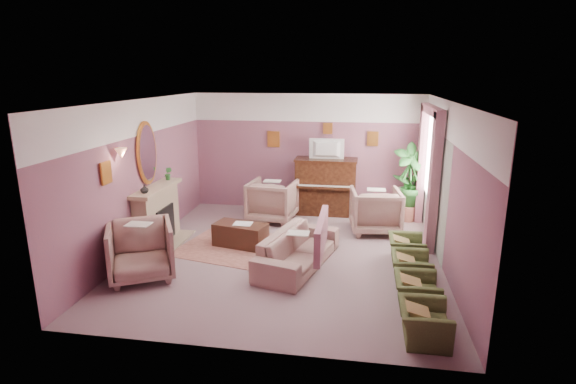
# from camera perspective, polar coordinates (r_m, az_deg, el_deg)

# --- Properties ---
(floor) EXTENTS (5.50, 6.00, 0.01)m
(floor) POSITION_cam_1_polar(r_m,az_deg,el_deg) (8.38, -0.20, -7.99)
(floor) COLOR gray
(floor) RESTS_ON ground
(ceiling) EXTENTS (5.50, 6.00, 0.01)m
(ceiling) POSITION_cam_1_polar(r_m,az_deg,el_deg) (7.74, -0.22, 11.49)
(ceiling) COLOR white
(ceiling) RESTS_ON wall_back
(wall_back) EXTENTS (5.50, 0.02, 2.80)m
(wall_back) POSITION_cam_1_polar(r_m,az_deg,el_deg) (10.86, 2.38, 4.99)
(wall_back) COLOR #714B69
(wall_back) RESTS_ON floor
(wall_front) EXTENTS (5.50, 0.02, 2.80)m
(wall_front) POSITION_cam_1_polar(r_m,az_deg,el_deg) (5.14, -5.71, -6.34)
(wall_front) COLOR #714B69
(wall_front) RESTS_ON floor
(wall_left) EXTENTS (0.02, 6.00, 2.80)m
(wall_left) POSITION_cam_1_polar(r_m,az_deg,el_deg) (8.81, -18.16, 1.95)
(wall_left) COLOR #714B69
(wall_left) RESTS_ON floor
(wall_right) EXTENTS (0.02, 6.00, 2.80)m
(wall_right) POSITION_cam_1_polar(r_m,az_deg,el_deg) (7.98, 19.66, 0.55)
(wall_right) COLOR #714B69
(wall_right) RESTS_ON floor
(picture_rail_band) EXTENTS (5.50, 0.01, 0.65)m
(picture_rail_band) POSITION_cam_1_polar(r_m,az_deg,el_deg) (10.72, 2.44, 10.65)
(picture_rail_band) COLOR white
(picture_rail_band) RESTS_ON wall_back
(stripe_panel) EXTENTS (0.01, 3.00, 2.15)m
(stripe_panel) POSITION_cam_1_polar(r_m,az_deg,el_deg) (9.30, 18.03, 0.56)
(stripe_panel) COLOR #ABB4A6
(stripe_panel) RESTS_ON wall_right
(fireplace_surround) EXTENTS (0.30, 1.40, 1.10)m
(fireplace_surround) POSITION_cam_1_polar(r_m,az_deg,el_deg) (9.13, -16.27, -3.00)
(fireplace_surround) COLOR tan
(fireplace_surround) RESTS_ON floor
(fireplace_inset) EXTENTS (0.18, 0.72, 0.68)m
(fireplace_inset) POSITION_cam_1_polar(r_m,az_deg,el_deg) (9.13, -15.64, -3.93)
(fireplace_inset) COLOR black
(fireplace_inset) RESTS_ON floor
(fire_ember) EXTENTS (0.06, 0.54, 0.10)m
(fire_ember) POSITION_cam_1_polar(r_m,az_deg,el_deg) (9.17, -15.33, -5.02)
(fire_ember) COLOR orange
(fire_ember) RESTS_ON floor
(mantel_shelf) EXTENTS (0.40, 1.55, 0.07)m
(mantel_shelf) POSITION_cam_1_polar(r_m,az_deg,el_deg) (8.96, -16.36, 0.46)
(mantel_shelf) COLOR tan
(mantel_shelf) RESTS_ON fireplace_surround
(hearth) EXTENTS (0.55, 1.50, 0.02)m
(hearth) POSITION_cam_1_polar(r_m,az_deg,el_deg) (9.22, -14.90, -6.26)
(hearth) COLOR tan
(hearth) RESTS_ON floor
(mirror_frame) EXTENTS (0.04, 0.72, 1.20)m
(mirror_frame) POSITION_cam_1_polar(r_m,az_deg,el_deg) (8.89, -17.49, 4.75)
(mirror_frame) COLOR orange
(mirror_frame) RESTS_ON wall_left
(mirror_glass) EXTENTS (0.01, 0.60, 1.06)m
(mirror_glass) POSITION_cam_1_polar(r_m,az_deg,el_deg) (8.88, -17.35, 4.75)
(mirror_glass) COLOR silver
(mirror_glass) RESTS_ON wall_left
(sconce_shade) EXTENTS (0.20, 0.20, 0.16)m
(sconce_shade) POSITION_cam_1_polar(r_m,az_deg,el_deg) (7.91, -20.43, 4.66)
(sconce_shade) COLOR #EA9465
(sconce_shade) RESTS_ON wall_left
(piano) EXTENTS (1.40, 0.60, 1.30)m
(piano) POSITION_cam_1_polar(r_m,az_deg,el_deg) (10.65, 4.80, 0.64)
(piano) COLOR #361A0E
(piano) RESTS_ON floor
(piano_keyshelf) EXTENTS (1.30, 0.12, 0.06)m
(piano_keyshelf) POSITION_cam_1_polar(r_m,az_deg,el_deg) (10.30, 4.66, 0.54)
(piano_keyshelf) COLOR #361A0E
(piano_keyshelf) RESTS_ON piano
(piano_keys) EXTENTS (1.20, 0.08, 0.02)m
(piano_keys) POSITION_cam_1_polar(r_m,az_deg,el_deg) (10.29, 4.66, 0.76)
(piano_keys) COLOR beige
(piano_keys) RESTS_ON piano
(piano_top) EXTENTS (1.45, 0.65, 0.04)m
(piano_top) POSITION_cam_1_polar(r_m,az_deg,el_deg) (10.51, 4.88, 4.13)
(piano_top) COLOR #361A0E
(piano_top) RESTS_ON piano
(television) EXTENTS (0.80, 0.12, 0.48)m
(television) POSITION_cam_1_polar(r_m,az_deg,el_deg) (10.41, 4.89, 5.64)
(television) COLOR black
(television) RESTS_ON piano
(print_back_left) EXTENTS (0.30, 0.03, 0.38)m
(print_back_left) POSITION_cam_1_polar(r_m,az_deg,el_deg) (10.89, -1.84, 6.73)
(print_back_left) COLOR orange
(print_back_left) RESTS_ON wall_back
(print_back_right) EXTENTS (0.26, 0.03, 0.34)m
(print_back_right) POSITION_cam_1_polar(r_m,az_deg,el_deg) (10.69, 10.71, 6.65)
(print_back_right) COLOR orange
(print_back_right) RESTS_ON wall_back
(print_back_mid) EXTENTS (0.22, 0.03, 0.26)m
(print_back_mid) POSITION_cam_1_polar(r_m,az_deg,el_deg) (10.68, 5.08, 8.04)
(print_back_mid) COLOR orange
(print_back_mid) RESTS_ON wall_back
(print_left_wall) EXTENTS (0.03, 0.28, 0.36)m
(print_left_wall) POSITION_cam_1_polar(r_m,az_deg,el_deg) (7.70, -22.10, 2.28)
(print_left_wall) COLOR orange
(print_left_wall) RESTS_ON wall_left
(window_blind) EXTENTS (0.03, 1.40, 1.80)m
(window_blind) POSITION_cam_1_polar(r_m,az_deg,el_deg) (9.41, 17.90, 4.63)
(window_blind) COLOR beige
(window_blind) RESTS_ON wall_right
(curtain_left) EXTENTS (0.16, 0.34, 2.60)m
(curtain_left) POSITION_cam_1_polar(r_m,az_deg,el_deg) (8.59, 18.03, 0.96)
(curtain_left) COLOR #9C5E6E
(curtain_left) RESTS_ON floor
(curtain_right) EXTENTS (0.16, 0.34, 2.60)m
(curtain_right) POSITION_cam_1_polar(r_m,az_deg,el_deg) (10.37, 16.57, 3.36)
(curtain_right) COLOR #9C5E6E
(curtain_right) RESTS_ON floor
(pelmet) EXTENTS (0.16, 2.20, 0.16)m
(pelmet) POSITION_cam_1_polar(r_m,az_deg,el_deg) (9.30, 17.82, 9.87)
(pelmet) COLOR #9C5E6E
(pelmet) RESTS_ON wall_right
(mantel_plant) EXTENTS (0.16, 0.16, 0.28)m
(mantel_plant) POSITION_cam_1_polar(r_m,az_deg,el_deg) (9.41, -14.96, 2.28)
(mantel_plant) COLOR #2C782D
(mantel_plant) RESTS_ON mantel_shelf
(mantel_vase) EXTENTS (0.16, 0.16, 0.16)m
(mantel_vase) POSITION_cam_1_polar(r_m,az_deg,el_deg) (8.50, -17.77, 0.35)
(mantel_vase) COLOR white
(mantel_vase) RESTS_ON mantel_shelf
(area_rug) EXTENTS (2.83, 2.29, 0.01)m
(area_rug) POSITION_cam_1_polar(r_m,az_deg,el_deg) (8.71, -5.16, -7.10)
(area_rug) COLOR #A26256
(area_rug) RESTS_ON floor
(coffee_table) EXTENTS (1.09, 0.71, 0.45)m
(coffee_table) POSITION_cam_1_polar(r_m,az_deg,el_deg) (8.78, -6.04, -5.42)
(coffee_table) COLOR #3B2015
(coffee_table) RESTS_ON floor
(table_paper) EXTENTS (0.35, 0.28, 0.01)m
(table_paper) POSITION_cam_1_polar(r_m,az_deg,el_deg) (8.69, -5.76, -4.02)
(table_paper) COLOR silver
(table_paper) RESTS_ON coffee_table
(sofa) EXTENTS (0.70, 2.09, 0.84)m
(sofa) POSITION_cam_1_polar(r_m,az_deg,el_deg) (7.79, 1.29, -6.46)
(sofa) COLOR #A47F73
(sofa) RESTS_ON floor
(sofa_throw) EXTENTS (0.11, 1.58, 0.58)m
(sofa_throw) POSITION_cam_1_polar(r_m,az_deg,el_deg) (7.69, 4.26, -5.37)
(sofa_throw) COLOR #9C5E6E
(sofa_throw) RESTS_ON sofa
(floral_armchair_left) EXTENTS (0.99, 0.99, 1.03)m
(floral_armchair_left) POSITION_cam_1_polar(r_m,az_deg,el_deg) (10.15, -1.98, -0.81)
(floral_armchair_left) COLOR #A47F73
(floral_armchair_left) RESTS_ON floor
(floral_armchair_right) EXTENTS (0.99, 0.99, 1.03)m
(floral_armchair_right) POSITION_cam_1_polar(r_m,az_deg,el_deg) (9.58, 11.04, -2.04)
(floral_armchair_right) COLOR #A47F73
(floral_armchair_right) RESTS_ON floor
(floral_armchair_front) EXTENTS (0.99, 0.99, 1.03)m
(floral_armchair_front) POSITION_cam_1_polar(r_m,az_deg,el_deg) (7.69, -18.22, -6.76)
(floral_armchair_front) COLOR #A47F73
(floral_armchair_front) RESTS_ON floor
(olive_chair_a) EXTENTS (0.50, 0.71, 0.62)m
(olive_chair_a) POSITION_cam_1_polar(r_m,az_deg,el_deg) (6.05, 16.94, -14.97)
(olive_chair_a) COLOR #4C5B2D
(olive_chair_a) RESTS_ON floor
(olive_chair_b) EXTENTS (0.50, 0.71, 0.62)m
(olive_chair_b) POSITION_cam_1_polar(r_m,az_deg,el_deg) (6.77, 16.05, -11.56)
(olive_chair_b) COLOR #4C5B2D
(olive_chair_b) RESTS_ON floor
(olive_chair_c) EXTENTS (0.50, 0.71, 0.62)m
(olive_chair_c) POSITION_cam_1_polar(r_m,az_deg,el_deg) (7.51, 15.35, -8.80)
(olive_chair_c) COLOR #4C5B2D
(olive_chair_c) RESTS_ON floor
(olive_chair_d) EXTENTS (0.50, 0.71, 0.62)m
(olive_chair_d) POSITION_cam_1_polar(r_m,az_deg,el_deg) (8.26, 14.78, -6.55)
(olive_chair_d) COLOR #4C5B2D
(olive_chair_d) RESTS_ON floor
(side_table) EXTENTS (0.52, 0.52, 0.70)m
(side_table) POSITION_cam_1_polar(r_m,az_deg,el_deg) (10.71, 14.88, -1.41)
(side_table) COLOR silver
(side_table) RESTS_ON floor
(side_plant_big) EXTENTS (0.30, 0.30, 0.34)m
(side_plant_big) POSITION_cam_1_polar(r_m,az_deg,el_deg) (10.58, 15.06, 1.30)
(side_plant_big) COLOR #2C782D
(side_plant_big) RESTS_ON side_table
(side_plant_small) EXTENTS (0.16, 0.16, 0.28)m
(side_plant_small) POSITION_cam_1_polar(r_m,az_deg,el_deg) (10.50, 15.75, 0.99)
(side_plant_small) COLOR #2C782D
(side_plant_small) RESTS_ON side_table
(palm_pot) EXTENTS (0.34, 0.34, 0.34)m
(palm_pot) POSITION_cam_1_polar(r_m,az_deg,el_deg) (10.59, 14.91, -2.61)
(palm_pot) COLOR #A25D4E
(palm_pot) RESTS_ON floor
(palm_plant) EXTENTS (0.76, 0.76, 1.44)m
(palm_plant) POSITION_cam_1_polar(r_m,az_deg,el_deg) (10.36, 15.23, 2.09)
(palm_plant) COLOR #2C782D
(palm_plant) RESTS_ON palm_pot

